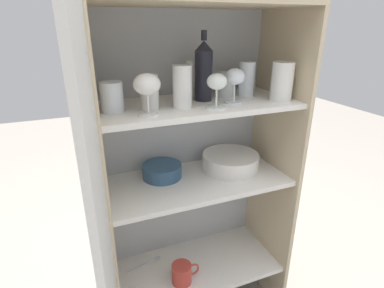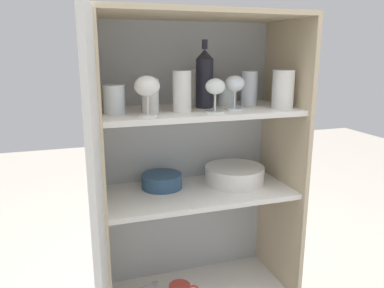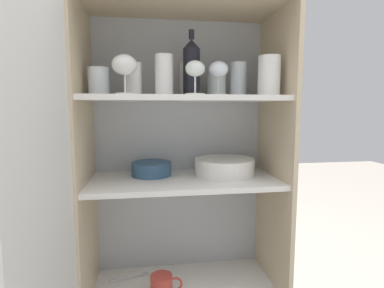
# 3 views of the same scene
# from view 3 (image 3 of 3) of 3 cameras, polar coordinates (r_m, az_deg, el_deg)

# --- Properties ---
(cupboard_back_panel) EXTENTS (0.78, 0.02, 1.39)m
(cupboard_back_panel) POSITION_cam_3_polar(r_m,az_deg,el_deg) (1.40, -2.41, -6.04)
(cupboard_back_panel) COLOR #B2B7BC
(cupboard_back_panel) RESTS_ON ground_plane
(cupboard_side_left) EXTENTS (0.02, 0.38, 1.39)m
(cupboard_side_left) POSITION_cam_3_polar(r_m,az_deg,el_deg) (1.24, -19.51, -8.15)
(cupboard_side_left) COLOR #CCB793
(cupboard_side_left) RESTS_ON ground_plane
(cupboard_side_right) EXTENTS (0.02, 0.38, 1.39)m
(cupboard_side_right) POSITION_cam_3_polar(r_m,az_deg,el_deg) (1.32, 15.24, -7.06)
(cupboard_side_right) COLOR #CCB793
(cupboard_side_right) RESTS_ON ground_plane
(cupboard_top_panel) EXTENTS (0.78, 0.38, 0.02)m
(cupboard_top_panel) POSITION_cam_3_polar(r_m,az_deg,el_deg) (1.25, -1.66, 25.07)
(cupboard_top_panel) COLOR #CCB793
(cupboard_top_panel) RESTS_ON cupboard_side_left
(shelf_board_lower) EXTENTS (0.75, 0.35, 0.02)m
(shelf_board_lower) POSITION_cam_3_polar(r_m,az_deg,el_deg) (1.41, -1.48, -25.62)
(shelf_board_lower) COLOR white
(shelf_board_middle) EXTENTS (0.75, 0.35, 0.02)m
(shelf_board_middle) POSITION_cam_3_polar(r_m,az_deg,el_deg) (1.22, -1.55, -7.04)
(shelf_board_middle) COLOR white
(shelf_board_upper) EXTENTS (0.75, 0.35, 0.02)m
(shelf_board_upper) POSITION_cam_3_polar(r_m,az_deg,el_deg) (1.18, -1.60, 8.64)
(shelf_board_upper) COLOR white
(cupboard_door) EXTENTS (0.06, 0.39, 1.39)m
(cupboard_door) POSITION_cam_3_polar(r_m,az_deg,el_deg) (0.90, -26.35, -14.41)
(cupboard_door) COLOR silver
(cupboard_door) RESTS_ON ground_plane
(tumbler_glass_0) EXTENTS (0.08, 0.08, 0.10)m
(tumbler_glass_0) POSITION_cam_3_polar(r_m,az_deg,el_deg) (1.17, -17.33, 11.28)
(tumbler_glass_0) COLOR white
(tumbler_glass_0) RESTS_ON shelf_board_upper
(tumbler_glass_1) EXTENTS (0.07, 0.07, 0.15)m
(tumbler_glass_1) POSITION_cam_3_polar(r_m,az_deg,el_deg) (1.13, -5.34, 12.92)
(tumbler_glass_1) COLOR white
(tumbler_glass_1) RESTS_ON shelf_board_upper
(tumbler_glass_2) EXTENTS (0.06, 0.06, 0.12)m
(tumbler_glass_2) POSITION_cam_3_polar(r_m,az_deg,el_deg) (1.15, -11.09, 12.02)
(tumbler_glass_2) COLOR white
(tumbler_glass_2) RESTS_ON shelf_board_upper
(tumbler_glass_3) EXTENTS (0.07, 0.07, 0.14)m
(tumbler_glass_3) POSITION_cam_3_polar(r_m,az_deg,el_deg) (1.27, 8.85, 12.02)
(tumbler_glass_3) COLOR white
(tumbler_glass_3) RESTS_ON shelf_board_upper
(tumbler_glass_4) EXTENTS (0.08, 0.08, 0.10)m
(tumbler_glass_4) POSITION_cam_3_polar(r_m,az_deg,el_deg) (1.27, 4.64, 11.11)
(tumbler_glass_4) COLOR white
(tumbler_glass_4) RESTS_ON shelf_board_upper
(tumbler_glass_5) EXTENTS (0.08, 0.08, 0.15)m
(tumbler_glass_5) POSITION_cam_3_polar(r_m,az_deg,el_deg) (1.18, 14.47, 12.45)
(tumbler_glass_5) COLOR white
(tumbler_glass_5) RESTS_ON shelf_board_upper
(tumbler_glass_6) EXTENTS (0.07, 0.07, 0.14)m
(tumbler_glass_6) POSITION_cam_3_polar(r_m,az_deg,el_deg) (1.30, -0.71, 12.07)
(tumbler_glass_6) COLOR white
(tumbler_glass_6) RESTS_ON shelf_board_upper
(wine_glass_0) EXTENTS (0.07, 0.07, 0.12)m
(wine_glass_0) POSITION_cam_3_polar(r_m,az_deg,el_deg) (1.09, 0.60, 13.69)
(wine_glass_0) COLOR white
(wine_glass_0) RESTS_ON shelf_board_upper
(wine_glass_1) EXTENTS (0.07, 0.07, 0.13)m
(wine_glass_1) POSITION_cam_3_polar(r_m,az_deg,el_deg) (1.16, 5.04, 13.61)
(wine_glass_1) COLOR white
(wine_glass_1) RESTS_ON shelf_board_upper
(wine_glass_2) EXTENTS (0.09, 0.09, 0.14)m
(wine_glass_2) POSITION_cam_3_polar(r_m,az_deg,el_deg) (1.08, -12.74, 14.26)
(wine_glass_2) COLOR white
(wine_glass_2) RESTS_ON shelf_board_upper
(wine_bottle) EXTENTS (0.07, 0.07, 0.26)m
(wine_bottle) POSITION_cam_3_polar(r_m,az_deg,el_deg) (1.22, -0.10, 14.36)
(wine_bottle) COLOR black
(wine_bottle) RESTS_ON shelf_board_upper
(plate_stack_white) EXTENTS (0.25, 0.25, 0.07)m
(plate_stack_white) POSITION_cam_3_polar(r_m,az_deg,el_deg) (1.28, 6.20, -4.34)
(plate_stack_white) COLOR white
(plate_stack_white) RESTS_ON shelf_board_middle
(mixing_bowl_large) EXTENTS (0.17, 0.17, 0.06)m
(mixing_bowl_large) POSITION_cam_3_polar(r_m,az_deg,el_deg) (1.28, -7.74, -4.57)
(mixing_bowl_large) COLOR #33567A
(mixing_bowl_large) RESTS_ON shelf_board_middle
(coffee_mug_primary) EXTENTS (0.13, 0.09, 0.09)m
(coffee_mug_primary) POSITION_cam_3_polar(r_m,az_deg,el_deg) (1.31, -5.73, -25.40)
(coffee_mug_primary) COLOR #BC3D33
(coffee_mug_primary) RESTS_ON shelf_board_lower
(serving_spoon) EXTENTS (0.17, 0.06, 0.01)m
(serving_spoon) POSITION_cam_3_polar(r_m,az_deg,el_deg) (1.47, -11.08, -23.48)
(serving_spoon) COLOR silver
(serving_spoon) RESTS_ON shelf_board_lower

